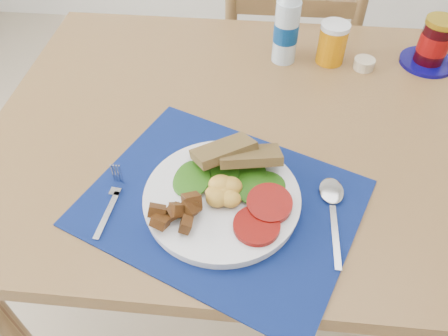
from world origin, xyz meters
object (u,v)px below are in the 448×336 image
breakfast_plate (219,196)px  juice_glass (332,44)px  water_bottle (287,27)px  chair_far (289,33)px  jam_on_saucer (433,45)px

breakfast_plate → juice_glass: bearing=40.6°
water_bottle → juice_glass: size_ratio=2.14×
breakfast_plate → juice_glass: size_ratio=2.90×
chair_far → juice_glass: bearing=102.0°
chair_far → juice_glass: chair_far is taller
juice_glass → chair_far: bearing=102.4°
breakfast_plate → water_bottle: (0.12, 0.50, 0.07)m
chair_far → jam_on_saucer: (0.34, -0.38, 0.20)m
breakfast_plate → jam_on_saucer: bearing=22.3°
chair_far → juice_glass: size_ratio=12.18×
jam_on_saucer → juice_glass: bearing=-177.3°
juice_glass → jam_on_saucer: (0.25, 0.01, 0.01)m
chair_far → water_bottle: bearing=84.7°
breakfast_plate → jam_on_saucer: jam_on_saucer is taller
jam_on_saucer → water_bottle: bearing=-177.4°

